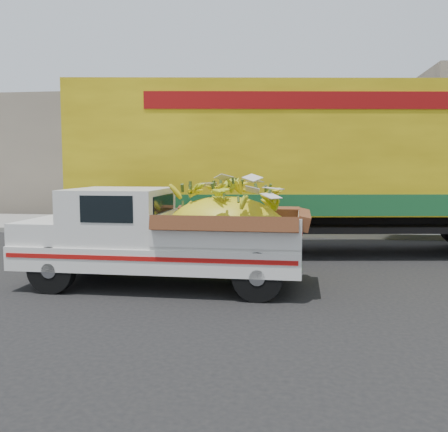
# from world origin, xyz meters

# --- Properties ---
(ground) EXTENTS (100.00, 100.00, 0.00)m
(ground) POSITION_xyz_m (0.00, 0.00, 0.00)
(ground) COLOR black
(ground) RESTS_ON ground
(curb) EXTENTS (60.00, 0.25, 0.15)m
(curb) POSITION_xyz_m (0.00, 6.42, 0.07)
(curb) COLOR gray
(curb) RESTS_ON ground
(sidewalk) EXTENTS (60.00, 4.00, 0.14)m
(sidewalk) POSITION_xyz_m (0.00, 8.52, 0.07)
(sidewalk) COLOR gray
(sidewalk) RESTS_ON ground
(building_left) EXTENTS (18.00, 6.00, 5.00)m
(building_left) POSITION_xyz_m (-8.00, 14.42, 2.50)
(building_left) COLOR gray
(building_left) RESTS_ON ground
(pickup_truck) EXTENTS (4.72, 1.80, 1.64)m
(pickup_truck) POSITION_xyz_m (-0.35, 0.24, 0.88)
(pickup_truck) COLOR black
(pickup_truck) RESTS_ON ground
(semi_trailer) EXTENTS (12.06, 4.16, 3.80)m
(semi_trailer) POSITION_xyz_m (2.47, 3.97, 2.12)
(semi_trailer) COLOR black
(semi_trailer) RESTS_ON ground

